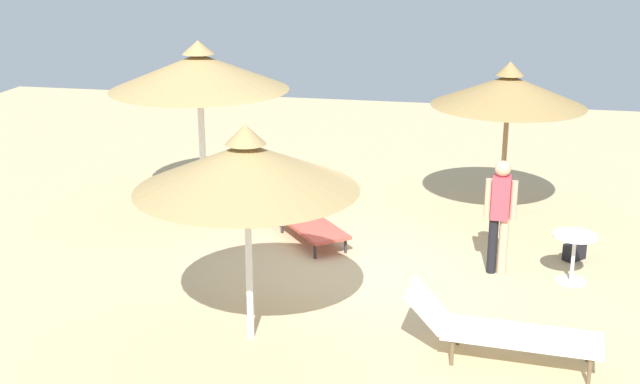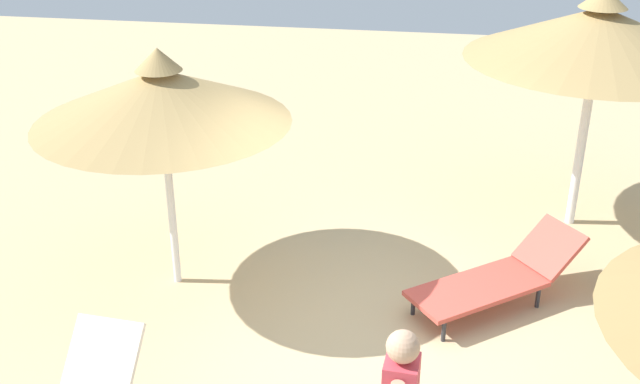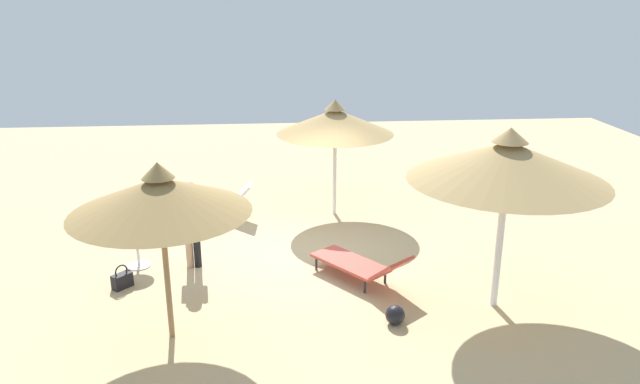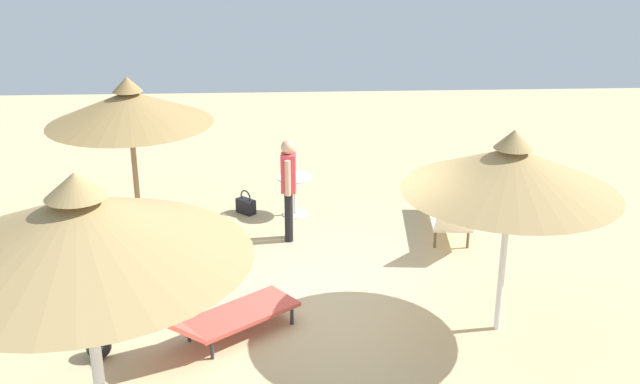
{
  "view_description": "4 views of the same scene",
  "coord_description": "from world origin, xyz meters",
  "px_view_note": "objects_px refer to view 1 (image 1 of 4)",
  "views": [
    {
      "loc": [
        -10.59,
        -1.88,
        4.62
      ],
      "look_at": [
        0.3,
        0.36,
        1.07
      ],
      "focal_mm": 47.03,
      "sensor_mm": 36.0,
      "label": 1
    },
    {
      "loc": [
        0.57,
        -6.11,
        4.49
      ],
      "look_at": [
        -0.39,
        -0.15,
        1.59
      ],
      "focal_mm": 43.68,
      "sensor_mm": 36.0,
      "label": 2
    },
    {
      "loc": [
        10.43,
        -0.67,
        4.69
      ],
      "look_at": [
        0.46,
        0.17,
        1.36
      ],
      "focal_mm": 33.59,
      "sensor_mm": 36.0,
      "label": 3
    },
    {
      "loc": [
        0.53,
        8.79,
        4.95
      ],
      "look_at": [
        0.07,
        -0.26,
        1.49
      ],
      "focal_mm": 42.68,
      "sensor_mm": 36.0,
      "label": 4
    }
  ],
  "objects_px": {
    "side_table_round": "(574,250)",
    "beach_ball": "(306,199)",
    "parasol_umbrella_back": "(509,90)",
    "lounge_chair_center": "(305,217)",
    "parasol_umbrella_near_right": "(246,166)",
    "lounge_chair_far_right": "(498,329)",
    "person_standing_edge": "(500,211)",
    "handbag": "(575,250)",
    "parasol_umbrella_far_left": "(199,72)"
  },
  "relations": [
    {
      "from": "handbag",
      "to": "parasol_umbrella_back",
      "type": "bearing_deg",
      "value": 33.46
    },
    {
      "from": "parasol_umbrella_far_left",
      "to": "side_table_round",
      "type": "bearing_deg",
      "value": -108.04
    },
    {
      "from": "parasol_umbrella_back",
      "to": "handbag",
      "type": "relative_size",
      "value": 6.25
    },
    {
      "from": "side_table_round",
      "to": "beach_ball",
      "type": "distance_m",
      "value": 4.84
    },
    {
      "from": "parasol_umbrella_back",
      "to": "beach_ball",
      "type": "relative_size",
      "value": 8.83
    },
    {
      "from": "side_table_round",
      "to": "person_standing_edge",
      "type": "bearing_deg",
      "value": 83.85
    },
    {
      "from": "parasol_umbrella_back",
      "to": "lounge_chair_far_right",
      "type": "bearing_deg",
      "value": 179.54
    },
    {
      "from": "parasol_umbrella_near_right",
      "to": "lounge_chair_center",
      "type": "height_order",
      "value": "parasol_umbrella_near_right"
    },
    {
      "from": "lounge_chair_far_right",
      "to": "person_standing_edge",
      "type": "xyz_separation_m",
      "value": [
        2.51,
        0.01,
        0.53
      ]
    },
    {
      "from": "person_standing_edge",
      "to": "parasol_umbrella_back",
      "type": "bearing_deg",
      "value": -1.3
    },
    {
      "from": "lounge_chair_center",
      "to": "side_table_round",
      "type": "distance_m",
      "value": 4.03
    },
    {
      "from": "lounge_chair_center",
      "to": "person_standing_edge",
      "type": "relative_size",
      "value": 1.14
    },
    {
      "from": "lounge_chair_center",
      "to": "beach_ball",
      "type": "relative_size",
      "value": 6.28
    },
    {
      "from": "parasol_umbrella_back",
      "to": "person_standing_edge",
      "type": "xyz_separation_m",
      "value": [
        -2.31,
        0.05,
        -1.23
      ]
    },
    {
      "from": "parasol_umbrella_near_right",
      "to": "lounge_chair_center",
      "type": "bearing_deg",
      "value": 1.68
    },
    {
      "from": "parasol_umbrella_back",
      "to": "side_table_round",
      "type": "xyz_separation_m",
      "value": [
        -2.42,
        -0.95,
        -1.68
      ]
    },
    {
      "from": "lounge_chair_center",
      "to": "beach_ball",
      "type": "height_order",
      "value": "lounge_chair_center"
    },
    {
      "from": "person_standing_edge",
      "to": "handbag",
      "type": "xyz_separation_m",
      "value": [
        0.72,
        -1.1,
        -0.77
      ]
    },
    {
      "from": "lounge_chair_center",
      "to": "lounge_chair_far_right",
      "type": "xyz_separation_m",
      "value": [
        -3.34,
        -2.92,
        0.06
      ]
    },
    {
      "from": "lounge_chair_far_right",
      "to": "handbag",
      "type": "relative_size",
      "value": 5.24
    },
    {
      "from": "side_table_round",
      "to": "beach_ball",
      "type": "xyz_separation_m",
      "value": [
        2.35,
        4.21,
        -0.32
      ]
    },
    {
      "from": "parasol_umbrella_near_right",
      "to": "handbag",
      "type": "height_order",
      "value": "parasol_umbrella_near_right"
    },
    {
      "from": "lounge_chair_center",
      "to": "person_standing_edge",
      "type": "distance_m",
      "value": 3.08
    },
    {
      "from": "lounge_chair_far_right",
      "to": "beach_ball",
      "type": "height_order",
      "value": "lounge_chair_far_right"
    },
    {
      "from": "parasol_umbrella_near_right",
      "to": "parasol_umbrella_back",
      "type": "relative_size",
      "value": 0.99
    },
    {
      "from": "parasol_umbrella_near_right",
      "to": "handbag",
      "type": "distance_m",
      "value": 5.45
    },
    {
      "from": "parasol_umbrella_near_right",
      "to": "lounge_chair_far_right",
      "type": "relative_size",
      "value": 1.18
    },
    {
      "from": "parasol_umbrella_back",
      "to": "parasol_umbrella_far_left",
      "type": "bearing_deg",
      "value": 95.85
    },
    {
      "from": "parasol_umbrella_back",
      "to": "lounge_chair_far_right",
      "type": "relative_size",
      "value": 1.19
    },
    {
      "from": "handbag",
      "to": "side_table_round",
      "type": "xyz_separation_m",
      "value": [
        -0.83,
        0.1,
        0.33
      ]
    },
    {
      "from": "lounge_chair_center",
      "to": "beach_ball",
      "type": "xyz_separation_m",
      "value": [
        1.41,
        0.3,
        -0.17
      ]
    },
    {
      "from": "parasol_umbrella_back",
      "to": "handbag",
      "type": "bearing_deg",
      "value": -146.54
    },
    {
      "from": "parasol_umbrella_near_right",
      "to": "handbag",
      "type": "relative_size",
      "value": 6.17
    },
    {
      "from": "parasol_umbrella_far_left",
      "to": "parasol_umbrella_back",
      "type": "distance_m",
      "value": 4.97
    },
    {
      "from": "lounge_chair_center",
      "to": "handbag",
      "type": "relative_size",
      "value": 4.44
    },
    {
      "from": "lounge_chair_center",
      "to": "side_table_round",
      "type": "xyz_separation_m",
      "value": [
        -0.94,
        -3.91,
        0.14
      ]
    },
    {
      "from": "parasol_umbrella_near_right",
      "to": "parasol_umbrella_back",
      "type": "bearing_deg",
      "value": -30.58
    },
    {
      "from": "lounge_chair_center",
      "to": "lounge_chair_far_right",
      "type": "relative_size",
      "value": 0.85
    },
    {
      "from": "parasol_umbrella_back",
      "to": "lounge_chair_far_right",
      "type": "xyz_separation_m",
      "value": [
        -4.82,
        0.04,
        -1.76
      ]
    },
    {
      "from": "parasol_umbrella_far_left",
      "to": "lounge_chair_center",
      "type": "height_order",
      "value": "parasol_umbrella_far_left"
    },
    {
      "from": "side_table_round",
      "to": "beach_ball",
      "type": "height_order",
      "value": "side_table_round"
    },
    {
      "from": "lounge_chair_far_right",
      "to": "parasol_umbrella_near_right",
      "type": "bearing_deg",
      "value": 90.55
    },
    {
      "from": "parasol_umbrella_far_left",
      "to": "person_standing_edge",
      "type": "relative_size",
      "value": 1.81
    },
    {
      "from": "side_table_round",
      "to": "beach_ball",
      "type": "bearing_deg",
      "value": 60.8
    },
    {
      "from": "beach_ball",
      "to": "parasol_umbrella_back",
      "type": "bearing_deg",
      "value": -88.81
    },
    {
      "from": "parasol_umbrella_near_right",
      "to": "parasol_umbrella_far_left",
      "type": "distance_m",
      "value": 4.82
    },
    {
      "from": "lounge_chair_center",
      "to": "parasol_umbrella_near_right",
      "type": "bearing_deg",
      "value": -178.32
    },
    {
      "from": "lounge_chair_far_right",
      "to": "lounge_chair_center",
      "type": "bearing_deg",
      "value": 41.22
    },
    {
      "from": "handbag",
      "to": "beach_ball",
      "type": "bearing_deg",
      "value": 70.57
    },
    {
      "from": "handbag",
      "to": "parasol_umbrella_near_right",
      "type": "bearing_deg",
      "value": 129.76
    }
  ]
}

